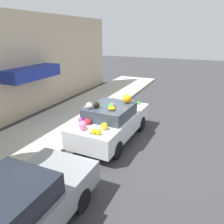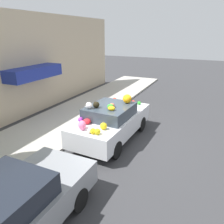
{
  "view_description": "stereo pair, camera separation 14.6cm",
  "coord_description": "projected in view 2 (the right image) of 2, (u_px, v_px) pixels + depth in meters",
  "views": [
    {
      "loc": [
        -7.12,
        -3.25,
        3.96
      ],
      "look_at": [
        0.0,
        -0.07,
        1.11
      ],
      "focal_mm": 35.0,
      "sensor_mm": 36.0,
      "label": 1
    },
    {
      "loc": [
        -7.06,
        -3.39,
        3.96
      ],
      "look_at": [
        0.0,
        -0.07,
        1.11
      ],
      "focal_mm": 35.0,
      "sensor_mm": 36.0,
      "label": 2
    }
  ],
  "objects": [
    {
      "name": "fire_hydrant",
      "position": [
        87.0,
        113.0,
        10.08
      ],
      "size": [
        0.2,
        0.2,
        0.7
      ],
      "color": "#B2B2B7",
      "rests_on": "sidewalk_curb"
    },
    {
      "name": "parked_car_plain",
      "position": [
        4.0,
        215.0,
        4.15
      ],
      "size": [
        4.18,
        1.78,
        1.36
      ],
      "rotation": [
        0.0,
        0.0,
        -0.0
      ],
      "color": "gray",
      "rests_on": "ground"
    },
    {
      "name": "building_facade",
      "position": [
        13.0,
        68.0,
        9.88
      ],
      "size": [
        18.0,
        1.2,
        4.91
      ],
      "color": "#C6B293",
      "rests_on": "ground"
    },
    {
      "name": "art_car",
      "position": [
        112.0,
        121.0,
        8.41
      ],
      "size": [
        4.03,
        1.84,
        1.75
      ],
      "rotation": [
        0.0,
        0.0,
        -0.03
      ],
      "color": "silver",
      "rests_on": "ground"
    },
    {
      "name": "sidewalk_curb",
      "position": [
        56.0,
        125.0,
        9.77
      ],
      "size": [
        24.0,
        3.2,
        0.11
      ],
      "color": "#B2ADA3",
      "rests_on": "ground"
    },
    {
      "name": "ground_plane",
      "position": [
        111.0,
        138.0,
        8.71
      ],
      "size": [
        60.0,
        60.0,
        0.0
      ],
      "primitive_type": "plane",
      "color": "#38383A"
    }
  ]
}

